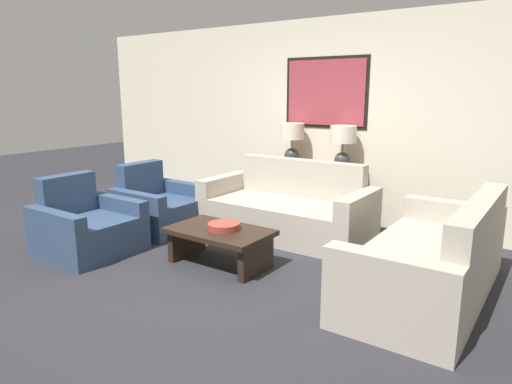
{
  "coord_description": "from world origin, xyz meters",
  "views": [
    {
      "loc": [
        2.75,
        -3.12,
        1.73
      ],
      "look_at": [
        -0.01,
        0.84,
        0.65
      ],
      "focal_mm": 32.0,
      "sensor_mm": 36.0,
      "label": 1
    }
  ],
  "objects_px": {
    "console_table": "(315,194)",
    "couch_by_back_wall": "(287,211)",
    "table_lamp_right": "(343,142)",
    "coffee_table": "(220,239)",
    "table_lamp_left": "(292,138)",
    "armchair_near_back_wall": "(159,208)",
    "armchair_near_camera": "(87,228)",
    "couch_by_side": "(432,264)",
    "decorative_bowl": "(224,226)"
  },
  "relations": [
    {
      "from": "console_table",
      "to": "couch_by_back_wall",
      "type": "distance_m",
      "value": 0.72
    },
    {
      "from": "table_lamp_right",
      "to": "coffee_table",
      "type": "distance_m",
      "value": 2.16
    },
    {
      "from": "console_table",
      "to": "table_lamp_left",
      "type": "xyz_separation_m",
      "value": [
        -0.37,
        0.0,
        0.73
      ]
    },
    {
      "from": "armchair_near_back_wall",
      "to": "armchair_near_camera",
      "type": "bearing_deg",
      "value": -90.0
    },
    {
      "from": "table_lamp_left",
      "to": "coffee_table",
      "type": "bearing_deg",
      "value": -80.5
    },
    {
      "from": "couch_by_side",
      "to": "decorative_bowl",
      "type": "distance_m",
      "value": 1.95
    },
    {
      "from": "couch_by_side",
      "to": "armchair_near_back_wall",
      "type": "bearing_deg",
      "value": 178.87
    },
    {
      "from": "table_lamp_right",
      "to": "console_table",
      "type": "bearing_deg",
      "value": 180.0
    },
    {
      "from": "couch_by_back_wall",
      "to": "armchair_near_camera",
      "type": "xyz_separation_m",
      "value": [
        -1.48,
        -1.77,
        -0.03
      ]
    },
    {
      "from": "console_table",
      "to": "armchair_near_back_wall",
      "type": "xyz_separation_m",
      "value": [
        -1.48,
        -1.43,
        -0.1
      ]
    },
    {
      "from": "decorative_bowl",
      "to": "coffee_table",
      "type": "bearing_deg",
      "value": -153.86
    },
    {
      "from": "table_lamp_right",
      "to": "couch_by_side",
      "type": "xyz_separation_m",
      "value": [
        1.52,
        -1.5,
        -0.8
      ]
    },
    {
      "from": "table_lamp_left",
      "to": "decorative_bowl",
      "type": "xyz_separation_m",
      "value": [
        0.37,
        -1.93,
        -0.69
      ]
    },
    {
      "from": "table_lamp_right",
      "to": "couch_by_back_wall",
      "type": "bearing_deg",
      "value": -117.51
    },
    {
      "from": "console_table",
      "to": "table_lamp_left",
      "type": "height_order",
      "value": "table_lamp_left"
    },
    {
      "from": "armchair_near_camera",
      "to": "couch_by_back_wall",
      "type": "bearing_deg",
      "value": 50.06
    },
    {
      "from": "table_lamp_left",
      "to": "couch_by_back_wall",
      "type": "xyz_separation_m",
      "value": [
        0.37,
        -0.71,
        -0.8
      ]
    },
    {
      "from": "couch_by_side",
      "to": "armchair_near_camera",
      "type": "bearing_deg",
      "value": -163.73
    },
    {
      "from": "table_lamp_left",
      "to": "coffee_table",
      "type": "height_order",
      "value": "table_lamp_left"
    },
    {
      "from": "console_table",
      "to": "decorative_bowl",
      "type": "relative_size",
      "value": 4.01
    },
    {
      "from": "console_table",
      "to": "couch_by_back_wall",
      "type": "height_order",
      "value": "couch_by_back_wall"
    },
    {
      "from": "couch_by_back_wall",
      "to": "armchair_near_camera",
      "type": "relative_size",
      "value": 2.22
    },
    {
      "from": "table_lamp_right",
      "to": "armchair_near_camera",
      "type": "height_order",
      "value": "table_lamp_right"
    },
    {
      "from": "couch_by_side",
      "to": "decorative_bowl",
      "type": "height_order",
      "value": "couch_by_side"
    },
    {
      "from": "armchair_near_camera",
      "to": "armchair_near_back_wall",
      "type": "bearing_deg",
      "value": 90.0
    },
    {
      "from": "couch_by_side",
      "to": "armchair_near_camera",
      "type": "height_order",
      "value": "couch_by_side"
    },
    {
      "from": "couch_by_side",
      "to": "decorative_bowl",
      "type": "relative_size",
      "value": 6.35
    },
    {
      "from": "couch_by_back_wall",
      "to": "couch_by_side",
      "type": "height_order",
      "value": "same"
    },
    {
      "from": "armchair_near_back_wall",
      "to": "decorative_bowl",
      "type": "bearing_deg",
      "value": -18.95
    },
    {
      "from": "table_lamp_left",
      "to": "armchair_near_camera",
      "type": "relative_size",
      "value": 0.61
    },
    {
      "from": "coffee_table",
      "to": "armchair_near_back_wall",
      "type": "relative_size",
      "value": 1.11
    },
    {
      "from": "armchair_near_back_wall",
      "to": "couch_by_back_wall",
      "type": "bearing_deg",
      "value": 25.8
    },
    {
      "from": "table_lamp_right",
      "to": "coffee_table",
      "type": "relative_size",
      "value": 0.55
    },
    {
      "from": "decorative_bowl",
      "to": "armchair_near_camera",
      "type": "relative_size",
      "value": 0.35
    },
    {
      "from": "console_table",
      "to": "couch_by_side",
      "type": "height_order",
      "value": "couch_by_side"
    },
    {
      "from": "table_lamp_right",
      "to": "couch_by_back_wall",
      "type": "distance_m",
      "value": 1.14
    },
    {
      "from": "table_lamp_left",
      "to": "armchair_near_camera",
      "type": "height_order",
      "value": "table_lamp_left"
    },
    {
      "from": "decorative_bowl",
      "to": "console_table",
      "type": "bearing_deg",
      "value": 89.85
    },
    {
      "from": "console_table",
      "to": "coffee_table",
      "type": "bearing_deg",
      "value": -91.31
    },
    {
      "from": "console_table",
      "to": "decorative_bowl",
      "type": "xyz_separation_m",
      "value": [
        -0.01,
        -1.93,
        0.04
      ]
    },
    {
      "from": "decorative_bowl",
      "to": "armchair_near_back_wall",
      "type": "relative_size",
      "value": 0.35
    },
    {
      "from": "table_lamp_left",
      "to": "armchair_near_back_wall",
      "type": "xyz_separation_m",
      "value": [
        -1.11,
        -1.43,
        -0.83
      ]
    },
    {
      "from": "couch_by_back_wall",
      "to": "console_table",
      "type": "bearing_deg",
      "value": 90.0
    },
    {
      "from": "armchair_near_back_wall",
      "to": "couch_by_side",
      "type": "bearing_deg",
      "value": -1.13
    },
    {
      "from": "table_lamp_left",
      "to": "console_table",
      "type": "bearing_deg",
      "value": 0.0
    },
    {
      "from": "couch_by_back_wall",
      "to": "armchair_near_camera",
      "type": "bearing_deg",
      "value": -129.94
    },
    {
      "from": "couch_by_side",
      "to": "armchair_near_camera",
      "type": "xyz_separation_m",
      "value": [
        -3.37,
        -0.98,
        -0.03
      ]
    },
    {
      "from": "couch_by_side",
      "to": "armchair_near_camera",
      "type": "distance_m",
      "value": 3.51
    },
    {
      "from": "table_lamp_right",
      "to": "coffee_table",
      "type": "xyz_separation_m",
      "value": [
        -0.42,
        -1.95,
        -0.83
      ]
    },
    {
      "from": "console_table",
      "to": "armchair_near_camera",
      "type": "relative_size",
      "value": 1.41
    }
  ]
}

